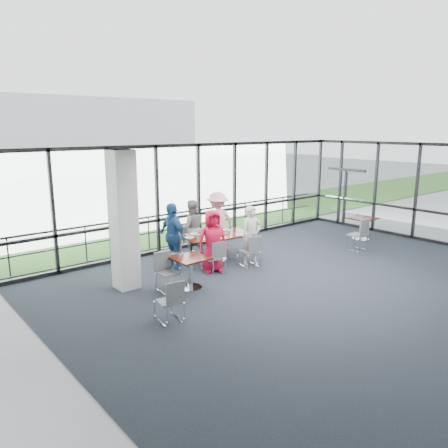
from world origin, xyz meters
TOP-DOWN VIEW (x-y plane):
  - floor at (0.00, 0.00)m, footprint 12.00×10.00m
  - ceiling at (0.00, 0.00)m, footprint 12.00×10.00m
  - wall_left at (-6.00, 0.00)m, footprint 0.10×10.00m
  - curtain_wall_back at (0.00, 5.00)m, footprint 12.00×0.10m
  - curtain_wall_right at (6.00, 0.00)m, footprint 0.10×10.00m
  - exit_door at (6.00, 3.75)m, footprint 0.12×1.60m
  - structural_column at (-3.60, 3.00)m, footprint 0.50×0.50m
  - apron at (0.00, 10.00)m, footprint 80.00×70.00m
  - grass_strip at (0.00, 8.00)m, footprint 80.00×5.00m
  - hangar_main at (4.00, 32.00)m, footprint 24.00×10.00m
  - guard_rail at (0.00, 5.60)m, footprint 12.00×0.06m
  - main_table at (-0.63, 3.30)m, footprint 2.07×1.38m
  - side_table_left at (-2.49, 1.99)m, footprint 0.78×0.78m
  - side_table_right at (4.54, 2.04)m, footprint 0.83×0.83m
  - diner_near_left at (-1.30, 2.66)m, footprint 0.92×0.74m
  - diner_near_right at (-0.16, 2.40)m, footprint 0.68×0.57m
  - diner_far_left at (-0.88, 4.18)m, footprint 0.92×0.76m
  - diner_far_right at (-0.00, 4.05)m, footprint 1.21×0.68m
  - diner_end at (-1.99, 3.50)m, footprint 0.59×1.05m
  - chair_main_nl at (-1.41, 2.49)m, footprint 0.51×0.51m
  - chair_main_nr at (-0.30, 2.34)m, footprint 0.48×0.48m
  - chair_main_fl at (-0.84, 4.30)m, footprint 0.45×0.45m
  - chair_main_fr at (0.12, 4.20)m, footprint 0.48×0.48m
  - chair_main_end at (-2.07, 3.51)m, footprint 0.46×0.46m
  - chair_spare_la at (-3.85, 0.79)m, footprint 0.47×0.47m
  - chair_spare_lb at (-3.00, 2.14)m, footprint 0.47×0.47m
  - chair_spare_r at (3.28, 1.35)m, footprint 0.47×0.47m
  - plate_nl at (-1.19, 3.10)m, footprint 0.28×0.28m
  - plate_nr at (-0.17, 2.85)m, footprint 0.27×0.27m
  - plate_fl at (-1.09, 3.74)m, footprint 0.28×0.28m
  - plate_fr at (-0.08, 3.57)m, footprint 0.25×0.25m
  - plate_end at (-1.44, 3.51)m, footprint 0.27×0.27m
  - tumbler_a at (-0.93, 3.07)m, footprint 0.07×0.07m
  - tumbler_b at (-0.39, 3.10)m, footprint 0.07×0.07m
  - tumbler_c at (-0.53, 3.49)m, footprint 0.07×0.07m
  - tumbler_d at (-1.31, 3.28)m, footprint 0.07×0.07m
  - menu_a at (-0.80, 2.92)m, footprint 0.38×0.33m
  - menu_b at (0.14, 2.84)m, footprint 0.38×0.33m
  - menu_c at (-0.44, 3.64)m, footprint 0.37×0.35m
  - condiment_caddy at (-0.54, 3.37)m, footprint 0.10×0.07m
  - ketchup_bottle at (-0.56, 3.36)m, footprint 0.06×0.06m
  - green_bottle at (-0.55, 3.30)m, footprint 0.05×0.05m

SIDE VIEW (x-z plane):
  - apron at x=0.00m, z-range -0.03..-0.01m
  - floor at x=0.00m, z-range -0.02..0.00m
  - grass_strip at x=0.00m, z-range 0.01..0.01m
  - chair_main_nl at x=-1.41m, z-range 0.00..0.82m
  - chair_spare_la at x=-3.85m, z-range 0.00..0.82m
  - chair_main_nr at x=-0.30m, z-range 0.00..0.83m
  - chair_main_fl at x=-0.84m, z-range 0.00..0.88m
  - chair_spare_lb at x=-3.00m, z-range 0.00..0.88m
  - chair_main_end at x=-2.07m, z-range 0.00..0.90m
  - chair_main_fr at x=0.12m, z-range 0.00..0.95m
  - chair_spare_r at x=3.28m, z-range 0.00..0.97m
  - guard_rail at x=0.00m, z-range 0.47..0.53m
  - side_table_left at x=-2.49m, z-range 0.24..0.99m
  - main_table at x=-0.63m, z-range 0.25..1.00m
  - side_table_right at x=4.54m, z-range 0.25..1.00m
  - menu_a at x=-0.80m, z-range 0.75..0.75m
  - menu_b at x=0.14m, z-range 0.75..0.75m
  - menu_c at x=-0.44m, z-range 0.75..0.75m
  - plate_nl at x=-1.19m, z-range 0.75..0.76m
  - plate_nr at x=-0.17m, z-range 0.75..0.76m
  - plate_fl at x=-1.09m, z-range 0.75..0.76m
  - plate_fr at x=-0.08m, z-range 0.75..0.76m
  - plate_end at x=-1.44m, z-range 0.75..0.76m
  - condiment_caddy at x=-0.54m, z-range 0.75..0.79m
  - diner_near_right at x=-0.16m, z-range 0.00..1.62m
  - diner_near_left at x=-1.30m, z-range 0.00..1.63m
  - tumbler_b at x=-0.39m, z-range 0.75..0.88m
  - tumbler_a at x=-0.93m, z-range 0.75..0.89m
  - tumbler_d at x=-1.31m, z-range 0.75..0.89m
  - diner_far_left at x=-0.88m, z-range 0.00..1.64m
  - tumbler_c at x=-0.53m, z-range 0.75..0.90m
  - ketchup_bottle at x=-0.56m, z-range 0.75..0.93m
  - green_bottle at x=-0.55m, z-range 0.75..0.95m
  - diner_end at x=-1.99m, z-range 0.00..1.77m
  - diner_far_right at x=0.00m, z-range 0.00..1.80m
  - exit_door at x=6.00m, z-range 0.00..2.10m
  - wall_left at x=-6.00m, z-range 0.00..3.20m
  - curtain_wall_back at x=0.00m, z-range 0.00..3.20m
  - curtain_wall_right at x=6.00m, z-range 0.00..3.20m
  - structural_column at x=-3.60m, z-range 0.00..3.20m
  - hangar_main at x=4.00m, z-range 0.00..6.00m
  - ceiling at x=0.00m, z-range 3.18..3.22m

